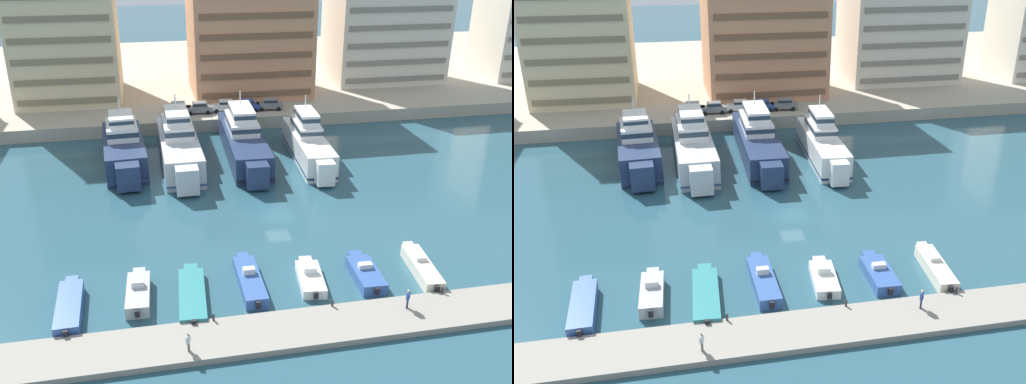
# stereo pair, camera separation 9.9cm
# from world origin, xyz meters

# --- Properties ---
(ground_plane) EXTENTS (400.00, 400.00, 0.00)m
(ground_plane) POSITION_xyz_m (0.00, 0.00, 0.00)
(ground_plane) COLOR #285160
(quay_promenade) EXTENTS (180.00, 70.00, 1.92)m
(quay_promenade) POSITION_xyz_m (0.00, 64.14, 0.96)
(quay_promenade) COLOR #ADA38E
(quay_promenade) RESTS_ON ground
(pier_dock) EXTENTS (120.00, 4.51, 0.50)m
(pier_dock) POSITION_xyz_m (0.00, -19.39, 0.25)
(pier_dock) COLOR gray
(pier_dock) RESTS_ON ground
(yacht_navy_far_left) EXTENTS (5.98, 18.73, 8.20)m
(yacht_navy_far_left) POSITION_xyz_m (-16.22, 18.03, 2.35)
(yacht_navy_far_left) COLOR navy
(yacht_navy_far_left) RESTS_ON ground
(yacht_silver_left) EXTENTS (5.04, 21.63, 8.52)m
(yacht_silver_left) POSITION_xyz_m (-9.22, 17.18, 2.46)
(yacht_silver_left) COLOR silver
(yacht_silver_left) RESTS_ON ground
(yacht_navy_mid_left) EXTENTS (5.30, 23.19, 8.19)m
(yacht_navy_mid_left) POSITION_xyz_m (-0.61, 18.14, 2.31)
(yacht_navy_mid_left) COLOR navy
(yacht_navy_mid_left) RESTS_ON ground
(yacht_white_center_left) EXTENTS (4.80, 19.74, 7.99)m
(yacht_white_center_left) POSITION_xyz_m (7.59, 15.63, 2.23)
(yacht_white_center_left) COLOR white
(yacht_white_center_left) RESTS_ON ground
(motorboat_blue_far_left) EXTENTS (2.08, 7.70, 1.05)m
(motorboat_blue_far_left) POSITION_xyz_m (-20.14, -13.49, 0.53)
(motorboat_blue_far_left) COLOR #33569E
(motorboat_blue_far_left) RESTS_ON ground
(motorboat_grey_left) EXTENTS (2.08, 6.43, 1.58)m
(motorboat_grey_left) POSITION_xyz_m (-14.78, -12.62, 0.55)
(motorboat_grey_left) COLOR #9EA3A8
(motorboat_grey_left) RESTS_ON ground
(motorboat_teal_mid_left) EXTENTS (2.57, 8.54, 0.83)m
(motorboat_teal_mid_left) POSITION_xyz_m (-10.46, -13.46, 0.38)
(motorboat_teal_mid_left) COLOR teal
(motorboat_teal_mid_left) RESTS_ON ground
(motorboat_blue_center_left) EXTENTS (1.88, 7.94, 1.55)m
(motorboat_blue_center_left) POSITION_xyz_m (-5.49, -12.53, 0.53)
(motorboat_blue_center_left) COLOR #33569E
(motorboat_blue_center_left) RESTS_ON ground
(motorboat_white_center) EXTENTS (2.56, 6.10, 1.39)m
(motorboat_white_center) POSITION_xyz_m (-0.28, -13.00, 0.45)
(motorboat_white_center) COLOR white
(motorboat_white_center) RESTS_ON ground
(motorboat_blue_center_right) EXTENTS (2.30, 6.35, 1.40)m
(motorboat_blue_center_right) POSITION_xyz_m (4.56, -13.34, 0.51)
(motorboat_blue_center_right) COLOR #33569E
(motorboat_blue_center_right) RESTS_ON ground
(motorboat_cream_mid_right) EXTENTS (2.29, 7.63, 1.47)m
(motorboat_cream_mid_right) POSITION_xyz_m (9.74, -13.46, 0.56)
(motorboat_cream_mid_right) COLOR beige
(motorboat_cream_mid_right) RESTS_ON ground
(car_grey_far_left) EXTENTS (4.23, 2.19, 1.80)m
(car_grey_far_left) POSITION_xyz_m (-8.26, 33.37, 2.89)
(car_grey_far_left) COLOR slate
(car_grey_far_left) RESTS_ON quay_promenade
(car_grey_left) EXTENTS (4.14, 2.00, 1.80)m
(car_grey_left) POSITION_xyz_m (-5.02, 32.80, 2.89)
(car_grey_left) COLOR slate
(car_grey_left) RESTS_ON quay_promenade
(car_white_mid_left) EXTENTS (4.23, 2.20, 1.80)m
(car_white_mid_left) POSITION_xyz_m (-0.84, 33.10, 2.89)
(car_white_mid_left) COLOR white
(car_white_mid_left) RESTS_ON quay_promenade
(car_blue_center_left) EXTENTS (4.21, 2.16, 1.80)m
(car_blue_center_left) POSITION_xyz_m (2.47, 32.78, 2.89)
(car_blue_center_left) COLOR #28428E
(car_blue_center_left) RESTS_ON quay_promenade
(car_grey_center) EXTENTS (4.22, 2.18, 1.80)m
(car_grey_center) POSITION_xyz_m (6.18, 32.69, 2.89)
(car_grey_center) COLOR slate
(car_grey_center) RESTS_ON quay_promenade
(apartment_block_left) EXTENTS (16.64, 17.91, 27.31)m
(apartment_block_left) POSITION_xyz_m (-24.94, 46.82, 14.62)
(apartment_block_left) COLOR beige
(apartment_block_left) RESTS_ON quay_promenade
(apartment_block_mid_left) EXTENTS (20.06, 16.22, 23.94)m
(apartment_block_mid_left) POSITION_xyz_m (4.98, 44.78, 12.93)
(apartment_block_mid_left) COLOR tan
(apartment_block_mid_left) RESTS_ON quay_promenade
(apartment_block_center_left) EXTENTS (20.88, 13.62, 23.54)m
(apartment_block_center_left) POSITION_xyz_m (31.54, 49.08, 12.74)
(apartment_block_center_left) COLOR silver
(apartment_block_center_left) RESTS_ON quay_promenade
(pedestrian_near_edge) EXTENTS (0.46, 0.53, 1.68)m
(pedestrian_near_edge) POSITION_xyz_m (5.95, -18.74, 1.50)
(pedestrian_near_edge) COLOR #282D3D
(pedestrian_near_edge) RESTS_ON pier_dock
(pedestrian_mid_deck) EXTENTS (0.37, 0.55, 1.55)m
(pedestrian_mid_deck) POSITION_xyz_m (-11.33, -20.51, 1.42)
(pedestrian_mid_deck) COLOR #7A6B56
(pedestrian_mid_deck) RESTS_ON pier_dock
(bollard_west) EXTENTS (0.20, 0.20, 0.61)m
(bollard_west) POSITION_xyz_m (-9.19, -17.38, 0.83)
(bollard_west) COLOR #2D2D33
(bollard_west) RESTS_ON pier_dock
(bollard_west_mid) EXTENTS (0.20, 0.20, 0.61)m
(bollard_west_mid) POSITION_xyz_m (0.26, -17.38, 0.83)
(bollard_west_mid) COLOR #2D2D33
(bollard_west_mid) RESTS_ON pier_dock
(bollard_east_mid) EXTENTS (0.20, 0.20, 0.61)m
(bollard_east_mid) POSITION_xyz_m (9.71, -17.38, 0.83)
(bollard_east_mid) COLOR #2D2D33
(bollard_east_mid) RESTS_ON pier_dock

